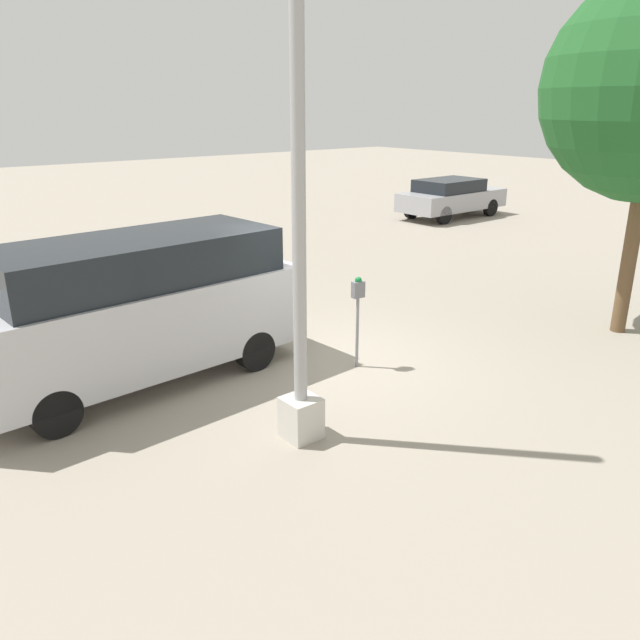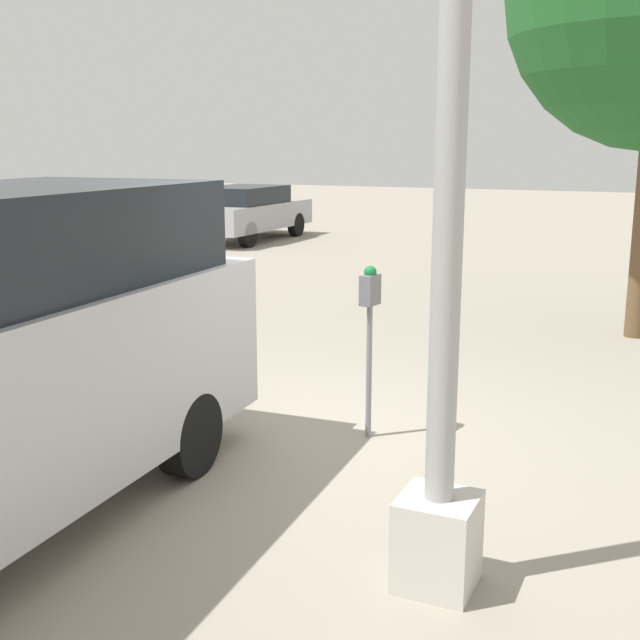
# 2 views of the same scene
# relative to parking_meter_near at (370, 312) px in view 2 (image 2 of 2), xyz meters

# --- Properties ---
(ground_plane) EXTENTS (80.00, 80.00, 0.00)m
(ground_plane) POSITION_rel_parking_meter_near_xyz_m (0.27, -0.46, -1.12)
(ground_plane) COLOR gray
(parking_meter_near) EXTENTS (0.21, 0.13, 1.52)m
(parking_meter_near) POSITION_rel_parking_meter_near_xyz_m (0.00, 0.00, 0.00)
(parking_meter_near) COLOR gray
(parking_meter_near) RESTS_ON ground
(lamp_post) EXTENTS (0.44, 0.44, 6.15)m
(lamp_post) POSITION_rel_parking_meter_near_xyz_m (2.10, 1.25, 0.97)
(lamp_post) COLOR beige
(lamp_post) RESTS_ON ground
(car_distant) EXTENTS (4.44, 1.81, 1.44)m
(car_distant) POSITION_rel_parking_meter_near_xyz_m (-12.41, -8.36, -0.34)
(car_distant) COLOR #9E9EA3
(car_distant) RESTS_ON ground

